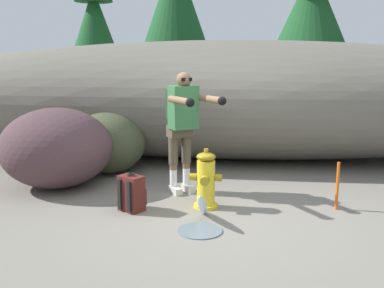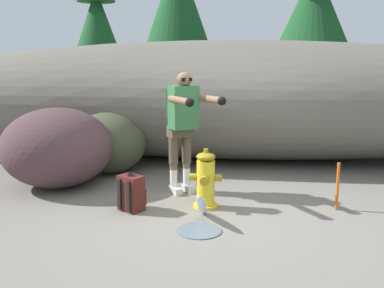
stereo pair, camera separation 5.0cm
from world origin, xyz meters
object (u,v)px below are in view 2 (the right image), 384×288
Objects in this scene: fire_hydrant at (206,181)px; boulder_large at (57,147)px; spare_backpack at (132,193)px; survey_stake at (338,186)px; boulder_mid at (110,142)px; utility_worker at (183,118)px.

fire_hydrant is 0.47× the size of boulder_large.
fire_hydrant is 1.60× the size of spare_backpack.
survey_stake is at bearing -9.03° from boulder_large.
fire_hydrant is 2.35m from boulder_mid.
survey_stake is (1.62, 0.10, -0.05)m from fire_hydrant.
spare_backpack is at bearing -65.56° from boulder_mid.
utility_worker is 3.55× the size of spare_backpack.
spare_backpack is at bearing -34.80° from boulder_large.
boulder_large is 3.91m from survey_stake.
fire_hydrant is at bearing -42.85° from boulder_mid.
boulder_large is 1.29× the size of boulder_mid.
fire_hydrant is at bearing -176.49° from survey_stake.
fire_hydrant is at bearing -43.12° from spare_backpack.
boulder_large is (-1.87, 0.16, -0.48)m from utility_worker.
fire_hydrant reaches higher than survey_stake.
utility_worker is at bearing 123.02° from fire_hydrant.
utility_worker is 2.17m from survey_stake.
spare_backpack is 0.38× the size of boulder_mid.
utility_worker is at bearing -1.43° from spare_backpack.
spare_backpack is 1.67m from boulder_large.
survey_stake is (1.98, -0.46, -0.76)m from utility_worker.
boulder_mid is (0.51, 0.88, -0.07)m from boulder_large.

